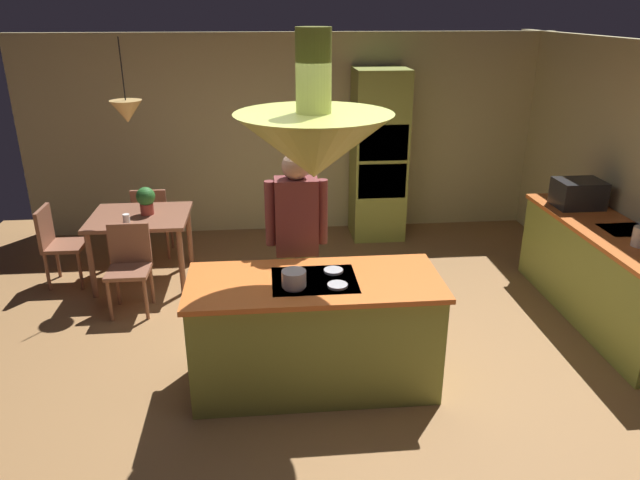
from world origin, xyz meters
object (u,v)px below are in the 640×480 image
at_px(person_at_island, 297,237).
at_px(cooking_pot_on_cooktop, 294,278).
at_px(oven_tower, 379,156).
at_px(canister_sugar, 640,237).
at_px(kitchen_island, 315,332).
at_px(potted_plant_on_table, 146,199).
at_px(cup_on_table, 126,218).
at_px(dining_table, 140,224).
at_px(microwave_on_counter, 578,194).
at_px(chair_at_corner, 57,240).
at_px(chair_facing_island, 129,262).
at_px(chair_by_back_wall, 152,217).

distance_m(person_at_island, cooking_pot_on_cooktop, 0.82).
height_order(oven_tower, person_at_island, oven_tower).
height_order(canister_sugar, cooking_pot_on_cooktop, canister_sugar).
relative_size(kitchen_island, oven_tower, 0.90).
height_order(oven_tower, canister_sugar, oven_tower).
distance_m(oven_tower, canister_sugar, 3.33).
height_order(potted_plant_on_table, cup_on_table, potted_plant_on_table).
height_order(dining_table, canister_sugar, canister_sugar).
xyz_separation_m(potted_plant_on_table, microwave_on_counter, (4.46, -0.64, 0.13)).
bearing_deg(oven_tower, potted_plant_on_table, -157.68).
height_order(person_at_island, chair_at_corner, person_at_island).
distance_m(person_at_island, chair_facing_island, 1.84).
relative_size(cup_on_table, cooking_pot_on_cooktop, 0.50).
bearing_deg(cup_on_table, chair_at_corner, 164.75).
xyz_separation_m(cup_on_table, canister_sugar, (4.63, -1.47, 0.20)).
bearing_deg(cooking_pot_on_cooktop, chair_at_corner, 137.51).
xyz_separation_m(canister_sugar, cooking_pot_on_cooktop, (-3.00, -0.54, -0.01)).
distance_m(dining_table, chair_by_back_wall, 0.68).
xyz_separation_m(chair_by_back_wall, chair_at_corner, (-0.89, -0.66, 0.00)).
height_order(chair_by_back_wall, chair_at_corner, same).
height_order(kitchen_island, canister_sugar, canister_sugar).
relative_size(dining_table, chair_by_back_wall, 1.18).
relative_size(chair_facing_island, potted_plant_on_table, 2.90).
xyz_separation_m(oven_tower, chair_by_back_wall, (-2.80, -0.48, -0.57)).
bearing_deg(chair_by_back_wall, oven_tower, -170.26).
relative_size(kitchen_island, potted_plant_on_table, 6.45).
height_order(chair_at_corner, cooking_pot_on_cooktop, cooking_pot_on_cooktop).
height_order(dining_table, person_at_island, person_at_island).
bearing_deg(dining_table, oven_tower, 22.21).
bearing_deg(chair_at_corner, person_at_island, -119.45).
distance_m(chair_at_corner, canister_sugar, 5.71).
xyz_separation_m(chair_by_back_wall, canister_sugar, (4.54, -2.35, 0.50)).
distance_m(potted_plant_on_table, microwave_on_counter, 4.51).
bearing_deg(cooking_pot_on_cooktop, cup_on_table, 128.97).
height_order(chair_facing_island, chair_at_corner, same).
relative_size(oven_tower, chair_at_corner, 2.47).
relative_size(chair_at_corner, cooking_pot_on_cooktop, 4.83).
height_order(kitchen_island, microwave_on_counter, microwave_on_counter).
distance_m(chair_facing_island, cooking_pot_on_cooktop, 2.25).
xyz_separation_m(oven_tower, potted_plant_on_table, (-2.72, -1.12, -0.14)).
relative_size(potted_plant_on_table, microwave_on_counter, 0.65).
height_order(oven_tower, chair_by_back_wall, oven_tower).
bearing_deg(microwave_on_counter, chair_facing_island, -179.38).
relative_size(chair_facing_island, canister_sugar, 5.04).
xyz_separation_m(oven_tower, dining_table, (-2.80, -1.14, -0.42)).
relative_size(oven_tower, cooking_pot_on_cooktop, 11.93).
bearing_deg(chair_at_corner, cup_on_table, -105.25).
height_order(kitchen_island, cup_on_table, kitchen_island).
height_order(chair_by_back_wall, cup_on_table, chair_by_back_wall).
distance_m(dining_table, potted_plant_on_table, 0.29).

